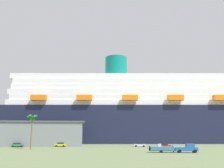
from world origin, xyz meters
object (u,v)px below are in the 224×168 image
object	(u,v)px
cruise_ship	(168,115)
palm_tree	(32,120)
parked_car_silver_sedan	(140,145)
small_boat_on_trailer	(165,149)
parked_car_green_wagon	(17,145)
parked_car_red_hatchback	(164,146)
pickup_truck	(187,148)
parked_car_yellow_taxi	(61,144)

from	to	relation	value
cruise_ship	palm_tree	xyz separation A→B (m)	(-59.83, -66.15, -7.10)
cruise_ship	parked_car_silver_sedan	world-z (taller)	cruise_ship
cruise_ship	small_boat_on_trailer	distance (m)	85.98
palm_tree	cruise_ship	bearing A→B (deg)	47.87
parked_car_silver_sedan	parked_car_green_wagon	distance (m)	45.93
parked_car_green_wagon	small_boat_on_trailer	bearing A→B (deg)	-33.06
parked_car_red_hatchback	palm_tree	bearing A→B (deg)	-173.20
pickup_truck	small_boat_on_trailer	bearing A→B (deg)	173.89
parked_car_silver_sedan	parked_car_green_wagon	size ratio (longest dim) A/B	0.97
palm_tree	parked_car_green_wagon	world-z (taller)	palm_tree
parked_car_silver_sedan	cruise_ship	bearing A→B (deg)	64.64
pickup_truck	parked_car_yellow_taxi	distance (m)	51.66
cruise_ship	small_boat_on_trailer	size ratio (longest dim) A/B	29.86
pickup_truck	small_boat_on_trailer	distance (m)	5.50
parked_car_green_wagon	palm_tree	bearing A→B (deg)	-58.36
parked_car_yellow_taxi	parked_car_red_hatchback	xyz separation A→B (m)	(37.21, -13.48, 0.00)
parked_car_red_hatchback	parked_car_yellow_taxi	bearing A→B (deg)	160.09
cruise_ship	parked_car_yellow_taxi	xyz separation A→B (m)	(-53.88, -47.52, -15.22)
small_boat_on_trailer	parked_car_green_wagon	xyz separation A→B (m)	(-48.06, 31.28, -0.13)
cruise_ship	parked_car_yellow_taxi	bearing A→B (deg)	-138.59
small_boat_on_trailer	parked_car_red_hatchback	size ratio (longest dim) A/B	1.77
small_boat_on_trailer	parked_car_red_hatchback	world-z (taller)	small_boat_on_trailer
small_boat_on_trailer	parked_car_green_wagon	distance (m)	57.34
small_boat_on_trailer	palm_tree	xyz separation A→B (m)	(-38.50, 15.77, 7.99)
small_boat_on_trailer	palm_tree	world-z (taller)	palm_tree
parked_car_yellow_taxi	small_boat_on_trailer	bearing A→B (deg)	-46.59
palm_tree	parked_car_yellow_taxi	bearing A→B (deg)	72.27
small_boat_on_trailer	parked_car_silver_sedan	distance (m)	32.48
palm_tree	parked_car_silver_sedan	distance (m)	40.80
small_boat_on_trailer	pickup_truck	bearing A→B (deg)	-6.11
parked_car_silver_sedan	parked_car_green_wagon	bearing A→B (deg)	-178.60
pickup_truck	parked_car_red_hatchback	distance (m)	21.52
pickup_truck	palm_tree	distance (m)	47.58
cruise_ship	parked_car_yellow_taxi	world-z (taller)	cruise_ship
parked_car_red_hatchback	pickup_truck	bearing A→B (deg)	-87.86
palm_tree	parked_car_yellow_taxi	xyz separation A→B (m)	(5.96, 18.62, -8.12)
pickup_truck	parked_car_yellow_taxi	world-z (taller)	pickup_truck
cruise_ship	parked_car_yellow_taxi	size ratio (longest dim) A/B	57.57
small_boat_on_trailer	parked_car_green_wagon	size ratio (longest dim) A/B	1.77
cruise_ship	small_boat_on_trailer	xyz separation A→B (m)	(-21.33, -81.92, -15.09)
pickup_truck	parked_car_red_hatchback	bearing A→B (deg)	92.14
parked_car_red_hatchback	parked_car_green_wagon	distance (m)	53.74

